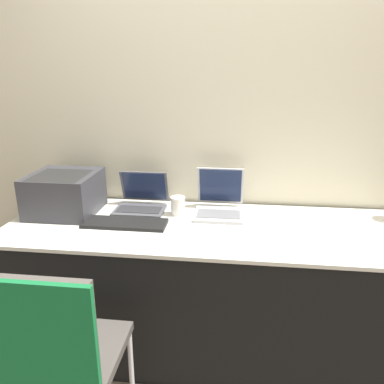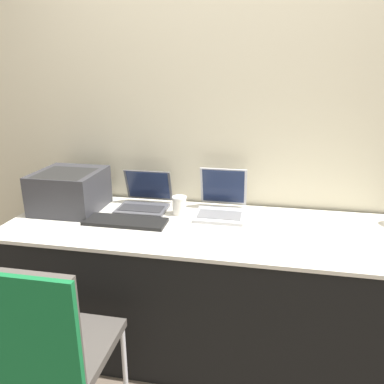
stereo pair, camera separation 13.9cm
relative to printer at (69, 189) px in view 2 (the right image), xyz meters
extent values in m
cube|color=beige|center=(0.92, 0.32, 0.40)|extent=(8.00, 0.05, 2.60)
cube|color=black|center=(0.92, -0.11, -0.53)|extent=(2.32, 0.74, 0.75)
cube|color=silver|center=(0.92, -0.11, -0.14)|extent=(2.34, 0.76, 0.02)
cube|color=#333338|center=(0.00, 0.00, -0.01)|extent=(0.38, 0.39, 0.24)
cube|color=black|center=(0.00, -0.03, 0.09)|extent=(0.30, 0.29, 0.04)
cube|color=#4C4C51|center=(0.44, 0.06, -0.12)|extent=(0.30, 0.21, 0.02)
cube|color=#2D2D30|center=(0.44, 0.05, -0.11)|extent=(0.26, 0.12, 0.00)
cube|color=#4C4C51|center=(0.44, 0.20, -0.01)|extent=(0.30, 0.08, 0.21)
cube|color=#192342|center=(0.44, 0.19, -0.01)|extent=(0.27, 0.06, 0.18)
cube|color=#B7B7BC|center=(0.92, 0.04, -0.12)|extent=(0.28, 0.25, 0.02)
cube|color=slate|center=(0.92, 0.03, -0.11)|extent=(0.25, 0.14, 0.00)
cube|color=#B7B7BC|center=(0.92, 0.21, 0.01)|extent=(0.28, 0.08, 0.24)
cube|color=#192342|center=(0.92, 0.20, 0.01)|extent=(0.25, 0.07, 0.22)
cube|color=black|center=(0.41, -0.15, -0.12)|extent=(0.46, 0.16, 0.02)
cylinder|color=white|center=(0.67, 0.04, -0.08)|extent=(0.08, 0.08, 0.10)
cylinder|color=white|center=(0.67, 0.04, -0.02)|extent=(0.09, 0.09, 0.01)
cube|color=#4C4742|center=(0.33, -0.81, -0.44)|extent=(0.46, 0.43, 0.04)
cube|color=#4C4742|center=(0.33, -1.01, -0.19)|extent=(0.46, 0.03, 0.46)
cylinder|color=silver|center=(0.12, -0.61, -0.68)|extent=(0.02, 0.02, 0.44)
cylinder|color=silver|center=(0.54, -0.61, -0.68)|extent=(0.02, 0.02, 0.44)
cube|color=#146633|center=(0.33, -1.04, -0.21)|extent=(0.48, 0.02, 0.51)
camera|label=1|loc=(1.01, -2.00, 0.69)|focal=35.00mm
camera|label=2|loc=(1.14, -1.98, 0.69)|focal=35.00mm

